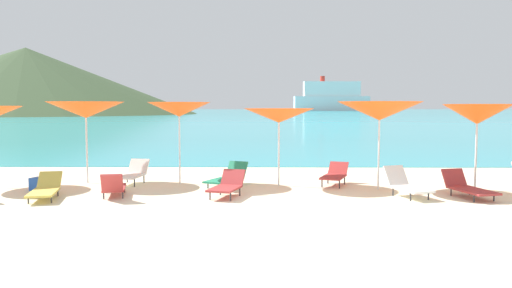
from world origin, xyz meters
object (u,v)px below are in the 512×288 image
lounge_chair_1 (114,187)px  lounge_chair_6 (228,177)px  umbrella_4 (380,111)px  lounge_chair_2 (227,185)px  lounge_chair_9 (468,187)px  umbrella_1 (86,110)px  lounge_chair_7 (406,185)px  cruise_ship (332,98)px  umbrella_2 (179,110)px  lounge_chair_4 (45,189)px  lounge_chair_5 (335,175)px  lounge_chair_3 (133,173)px  cooler_box (41,184)px  umbrella_3 (279,116)px  umbrella_5 (477,114)px

lounge_chair_1 → lounge_chair_6: bearing=-159.6°
umbrella_4 → lounge_chair_2: 4.57m
umbrella_4 → lounge_chair_9: size_ratio=1.44×
umbrella_1 → lounge_chair_7: 9.18m
lounge_chair_9 → cruise_ship: cruise_ship is taller
umbrella_2 → umbrella_4: (5.56, -1.00, -0.03)m
lounge_chair_4 → lounge_chair_5: (7.38, 2.13, 0.06)m
lounge_chair_3 → lounge_chair_9: size_ratio=0.90×
umbrella_4 → lounge_chair_7: 2.16m
umbrella_2 → lounge_chair_6: 2.43m
cooler_box → umbrella_3: bearing=23.5°
umbrella_5 → lounge_chair_5: 4.14m
lounge_chair_3 → lounge_chair_5: bearing=4.9°
umbrella_3 → lounge_chair_7: umbrella_3 is taller
umbrella_1 → lounge_chair_2: size_ratio=1.68×
umbrella_1 → umbrella_2: bearing=-0.9°
umbrella_4 → lounge_chair_6: bearing=172.6°
lounge_chair_4 → umbrella_1: bearing=72.8°
umbrella_3 → lounge_chair_6: (-1.45, -0.10, -1.74)m
umbrella_4 → cooler_box: bearing=-178.4°
lounge_chair_6 → lounge_chair_2: bearing=-61.2°
umbrella_2 → cooler_box: bearing=-160.4°
lounge_chair_6 → lounge_chair_1: bearing=-121.7°
umbrella_5 → cruise_ship: cruise_ship is taller
lounge_chair_6 → cruise_ship: (40.02, 263.48, 7.01)m
lounge_chair_5 → umbrella_4: bearing=-13.4°
lounge_chair_1 → lounge_chair_4: lounge_chair_1 is taller
umbrella_4 → lounge_chair_2: size_ratio=1.67×
lounge_chair_4 → lounge_chair_7: (8.90, 0.35, 0.06)m
umbrella_4 → cruise_ship: (35.89, 264.02, 5.13)m
lounge_chair_6 → umbrella_2: bearing=-172.9°
lounge_chair_3 → cooler_box: size_ratio=2.95×
umbrella_2 → lounge_chair_2: 3.25m
umbrella_3 → umbrella_4: (2.68, -0.64, 0.14)m
umbrella_4 → lounge_chair_2: (-4.02, -1.16, -1.83)m
lounge_chair_7 → lounge_chair_2: bearing=163.1°
lounge_chair_2 → cooler_box: size_ratio=2.85×
lounge_chair_5 → umbrella_5: bearing=9.5°
umbrella_4 → cruise_ship: cruise_ship is taller
umbrella_5 → lounge_chair_4: size_ratio=1.26×
lounge_chair_2 → lounge_chair_6: size_ratio=0.84×
lounge_chair_5 → lounge_chair_9: bearing=-11.2°
umbrella_1 → umbrella_5: 10.96m
lounge_chair_9 → lounge_chair_6: bearing=151.2°
umbrella_3 → lounge_chair_5: 2.33m
lounge_chair_3 → lounge_chair_6: lounge_chair_3 is taller
umbrella_4 → lounge_chair_4: (-8.46, -1.41, -1.88)m
umbrella_4 → umbrella_5: (2.62, 0.00, -0.09)m
lounge_chair_6 → cruise_ship: bearing=106.5°
umbrella_4 → lounge_chair_7: umbrella_4 is taller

